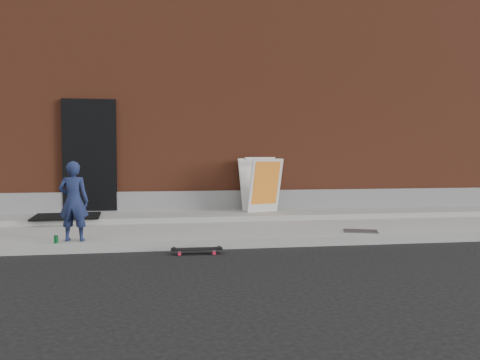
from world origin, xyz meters
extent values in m
plane|color=black|center=(0.00, 0.00, 0.00)|extent=(80.00, 80.00, 0.00)
cube|color=gray|center=(0.00, 1.50, 0.07)|extent=(20.00, 3.00, 0.15)
cube|color=gray|center=(0.00, 2.40, 0.20)|extent=(20.00, 1.20, 0.10)
cube|color=brown|center=(0.00, 7.00, 2.50)|extent=(20.00, 8.00, 5.00)
cube|color=slate|center=(0.00, 2.97, 0.45)|extent=(20.00, 0.10, 0.40)
cube|color=black|center=(-2.60, 2.96, 1.40)|extent=(1.05, 0.12, 2.25)
imported|color=#192248|center=(-2.40, 0.20, 0.73)|extent=(0.45, 0.32, 1.16)
cylinder|color=red|center=(-0.40, -0.21, 0.02)|extent=(0.05, 0.03, 0.05)
cylinder|color=red|center=(-0.41, -0.36, 0.02)|extent=(0.05, 0.03, 0.05)
cylinder|color=red|center=(-0.88, -0.19, 0.02)|extent=(0.05, 0.03, 0.05)
cylinder|color=red|center=(-0.89, -0.34, 0.02)|extent=(0.05, 0.03, 0.05)
cube|color=silver|center=(-0.40, -0.28, 0.06)|extent=(0.05, 0.15, 0.02)
cube|color=silver|center=(-0.89, -0.27, 0.06)|extent=(0.05, 0.15, 0.02)
cube|color=black|center=(-0.65, -0.27, 0.07)|extent=(0.70, 0.20, 0.01)
cube|color=silver|center=(0.88, 2.31, 0.79)|extent=(0.72, 0.45, 1.08)
cube|color=silver|center=(0.76, 2.79, 0.79)|extent=(0.72, 0.45, 1.08)
cube|color=yellow|center=(0.89, 2.29, 0.74)|extent=(0.59, 0.35, 0.86)
cube|color=silver|center=(0.82, 2.55, 1.33)|extent=(0.66, 0.22, 0.06)
cylinder|color=#1B8A42|center=(-2.61, 0.05, 0.21)|extent=(0.06, 0.06, 0.11)
cube|color=black|center=(-2.90, 2.17, 0.27)|extent=(1.25, 1.05, 0.03)
cube|color=#4C4C51|center=(2.07, 0.36, 0.16)|extent=(0.62, 0.50, 0.02)
camera|label=1|loc=(-1.03, -6.83, 1.39)|focal=35.00mm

